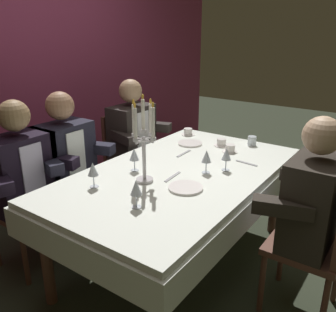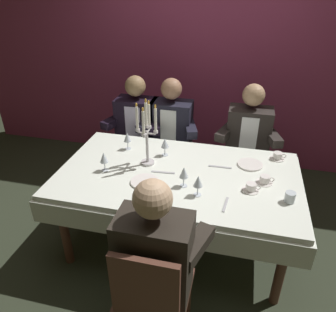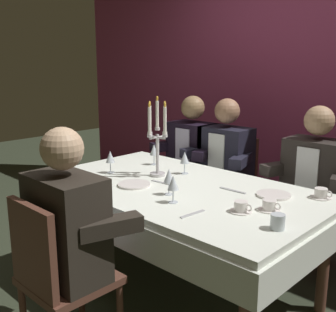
{
  "view_description": "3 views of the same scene",
  "coord_description": "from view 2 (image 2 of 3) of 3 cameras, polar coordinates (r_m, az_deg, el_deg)",
  "views": [
    {
      "loc": [
        -1.93,
        -1.27,
        1.69
      ],
      "look_at": [
        -0.09,
        0.03,
        0.87
      ],
      "focal_mm": 38.42,
      "sensor_mm": 36.0,
      "label": 1
    },
    {
      "loc": [
        0.44,
        -2.15,
        2.13
      ],
      "look_at": [
        -0.08,
        -0.01,
        0.89
      ],
      "focal_mm": 34.81,
      "sensor_mm": 36.0,
      "label": 2
    },
    {
      "loc": [
        1.76,
        -1.92,
        1.55
      ],
      "look_at": [
        -0.17,
        0.08,
        0.9
      ],
      "focal_mm": 44.38,
      "sensor_mm": 36.0,
      "label": 3
    }
  ],
  "objects": [
    {
      "name": "ground_plane",
      "position": [
        3.06,
        1.54,
        -14.73
      ],
      "size": [
        12.0,
        12.0,
        0.0
      ],
      "primitive_type": "plane",
      "color": "#2E3525"
    },
    {
      "name": "back_wall",
      "position": [
        3.91,
        7.25,
        17.73
      ],
      "size": [
        6.0,
        0.12,
        2.7
      ],
      "primitive_type": "cube",
      "color": "#8F3356",
      "rests_on": "ground_plane"
    },
    {
      "name": "dining_table",
      "position": [
        2.66,
        1.72,
        -5.11
      ],
      "size": [
        1.94,
        1.14,
        0.74
      ],
      "color": "white",
      "rests_on": "ground_plane"
    },
    {
      "name": "candelabra",
      "position": [
        2.6,
        -3.74,
        3.77
      ],
      "size": [
        0.19,
        0.19,
        0.57
      ],
      "color": "silver",
      "rests_on": "dining_table"
    },
    {
      "name": "dinner_plate_0",
      "position": [
        2.78,
        14.18,
        -1.45
      ],
      "size": [
        0.21,
        0.21,
        0.01
      ],
      "primitive_type": "cylinder",
      "color": "white",
      "rests_on": "dining_table"
    },
    {
      "name": "dinner_plate_1",
      "position": [
        2.48,
        -4.09,
        -4.5
      ],
      "size": [
        0.22,
        0.22,
        0.01
      ],
      "primitive_type": "cylinder",
      "color": "white",
      "rests_on": "dining_table"
    },
    {
      "name": "wine_glass_0",
      "position": [
        2.91,
        -7.14,
        3.24
      ],
      "size": [
        0.07,
        0.07,
        0.16
      ],
      "color": "silver",
      "rests_on": "dining_table"
    },
    {
      "name": "wine_glass_1",
      "position": [
        2.79,
        -0.55,
        2.22
      ],
      "size": [
        0.07,
        0.07,
        0.16
      ],
      "color": "silver",
      "rests_on": "dining_table"
    },
    {
      "name": "wine_glass_2",
      "position": [
        2.29,
        5.29,
        -4.47
      ],
      "size": [
        0.07,
        0.07,
        0.16
      ],
      "color": "silver",
      "rests_on": "dining_table"
    },
    {
      "name": "wine_glass_3",
      "position": [
        2.38,
        2.8,
        -2.98
      ],
      "size": [
        0.07,
        0.07,
        0.16
      ],
      "color": "silver",
      "rests_on": "dining_table"
    },
    {
      "name": "wine_glass_4",
      "position": [
        2.62,
        -11.16,
        -0.31
      ],
      "size": [
        0.07,
        0.07,
        0.16
      ],
      "color": "silver",
      "rests_on": "dining_table"
    },
    {
      "name": "water_tumbler_0",
      "position": [
        2.42,
        20.57,
        -6.77
      ],
      "size": [
        0.07,
        0.07,
        0.08
      ],
      "primitive_type": "cylinder",
      "color": "silver",
      "rests_on": "dining_table"
    },
    {
      "name": "coffee_cup_0",
      "position": [
        2.46,
        14.34,
        -5.36
      ],
      "size": [
        0.13,
        0.12,
        0.06
      ],
      "color": "white",
      "rests_on": "dining_table"
    },
    {
      "name": "coffee_cup_1",
      "position": [
        2.93,
        18.67,
        -0.03
      ],
      "size": [
        0.13,
        0.12,
        0.06
      ],
      "color": "white",
      "rests_on": "dining_table"
    },
    {
      "name": "coffee_cup_2",
      "position": [
        2.57,
        16.6,
        -4.02
      ],
      "size": [
        0.13,
        0.12,
        0.06
      ],
      "color": "white",
      "rests_on": "dining_table"
    },
    {
      "name": "fork_0",
      "position": [
        2.29,
        10.03,
        -8.35
      ],
      "size": [
        0.03,
        0.17,
        0.01
      ],
      "primitive_type": "cube",
      "rotation": [
        0.0,
        0.0,
        1.47
      ],
      "color": "#B7B7BC",
      "rests_on": "dining_table"
    },
    {
      "name": "knife_1",
      "position": [
        2.6,
        -0.87,
        -2.87
      ],
      "size": [
        0.19,
        0.03,
        0.01
      ],
      "primitive_type": "cube",
      "rotation": [
        0.0,
        0.0,
        0.08
      ],
      "color": "#B7B7BC",
      "rests_on": "dining_table"
    },
    {
      "name": "knife_2",
      "position": [
        2.7,
        9.1,
        -1.9
      ],
      "size": [
        0.19,
        0.02,
        0.01
      ],
      "primitive_type": "cube",
      "rotation": [
        0.0,
        0.0,
        0.03
      ],
      "color": "#B7B7BC",
      "rests_on": "dining_table"
    },
    {
      "name": "seated_diner_0",
      "position": [
        3.51,
        -5.4,
        5.88
      ],
      "size": [
        0.63,
        0.48,
        1.24
      ],
      "color": "brown",
      "rests_on": "ground_plane"
    },
    {
      "name": "seated_diner_1",
      "position": [
        3.41,
        0.58,
        5.32
      ],
      "size": [
        0.63,
        0.48,
        1.24
      ],
      "color": "brown",
      "rests_on": "ground_plane"
    },
    {
      "name": "seated_diner_2",
      "position": [
        1.92,
        -2.48,
        -17.16
      ],
      "size": [
        0.63,
        0.48,
        1.24
      ],
      "color": "brown",
      "rests_on": "ground_plane"
    },
    {
      "name": "seated_diner_3",
      "position": [
        3.34,
        13.9,
        3.86
      ],
      "size": [
        0.63,
        0.48,
        1.24
      ],
      "color": "brown",
      "rests_on": "ground_plane"
    }
  ]
}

